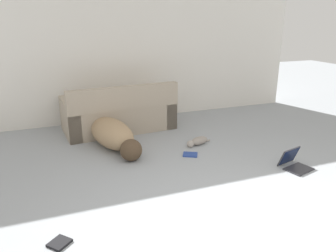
# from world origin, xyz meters

# --- Properties ---
(ground_plane) EXTENTS (20.00, 20.00, 0.00)m
(ground_plane) POSITION_xyz_m (0.00, 0.00, 0.00)
(ground_plane) COLOR #999EA3
(wall_back) EXTENTS (6.81, 0.06, 2.78)m
(wall_back) POSITION_xyz_m (0.00, 4.17, 1.39)
(wall_back) COLOR silver
(wall_back) RESTS_ON ground_plane
(couch) EXTENTS (1.93, 1.07, 0.84)m
(couch) POSITION_xyz_m (-0.41, 3.57, 0.28)
(couch) COLOR tan
(couch) RESTS_ON ground_plane
(dog) EXTENTS (0.73, 1.63, 0.42)m
(dog) POSITION_xyz_m (-0.69, 2.75, 0.20)
(dog) COLOR #A38460
(dog) RESTS_ON ground_plane
(cat) EXTENTS (0.48, 0.26, 0.12)m
(cat) POSITION_xyz_m (0.56, 2.39, 0.06)
(cat) COLOR gray
(cat) RESTS_ON ground_plane
(laptop_open) EXTENTS (0.42, 0.42, 0.25)m
(laptop_open) POSITION_xyz_m (1.39, 1.22, 0.08)
(laptop_open) COLOR #2D2D33
(laptop_open) RESTS_ON ground_plane
(book_blue) EXTENTS (0.25, 0.23, 0.02)m
(book_blue) POSITION_xyz_m (0.28, 2.06, 0.01)
(book_blue) COLOR #28428E
(book_blue) RESTS_ON ground_plane
(book_black) EXTENTS (0.23, 0.23, 0.02)m
(book_black) POSITION_xyz_m (-1.61, 0.69, 0.01)
(book_black) COLOR black
(book_black) RESTS_ON ground_plane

